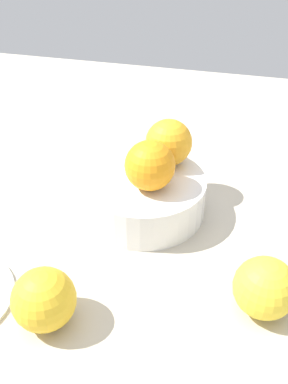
{
  "coord_description": "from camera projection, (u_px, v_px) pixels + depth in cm",
  "views": [
    {
      "loc": [
        43.85,
        11.51,
        35.61
      ],
      "look_at": [
        0.0,
        0.0,
        3.09
      ],
      "focal_mm": 40.04,
      "sensor_mm": 36.0,
      "label": 1
    }
  ],
  "objects": [
    {
      "name": "orange_loose_1",
      "position": [
        265.0,
        288.0,
        0.42
      ],
      "size": [
        6.36,
        6.36,
        6.36
      ],
      "primitive_type": "sphere",
      "color": "yellow",
      "rests_on": "ground_plane"
    },
    {
      "name": "orange_in_bowl_0",
      "position": [
        169.0,
        143.0,
        0.56
      ],
      "size": [
        6.18,
        6.18,
        6.18
      ],
      "primitive_type": "sphere",
      "color": "#F9A823",
      "rests_on": "fruit_bowl"
    },
    {
      "name": "ground_plane",
      "position": [
        144.0,
        216.0,
        0.58
      ],
      "size": [
        110.0,
        110.0,
        2.0
      ],
      "primitive_type": "cube",
      "color": "#BCB29E"
    },
    {
      "name": "fruit_bowl",
      "position": [
        144.0,
        196.0,
        0.56
      ],
      "size": [
        16.01,
        16.01,
        5.15
      ],
      "color": "white",
      "rests_on": "ground_plane"
    },
    {
      "name": "orange_loose_0",
      "position": [
        44.0,
        299.0,
        0.41
      ],
      "size": [
        6.34,
        6.34,
        6.34
      ],
      "primitive_type": "sphere",
      "color": "yellow",
      "rests_on": "ground_plane"
    },
    {
      "name": "orange_in_bowl_1",
      "position": [
        150.0,
        166.0,
        0.51
      ],
      "size": [
        6.19,
        6.19,
        6.19
      ],
      "primitive_type": "sphere",
      "color": "orange",
      "rests_on": "fruit_bowl"
    }
  ]
}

